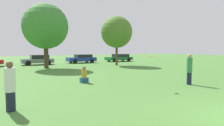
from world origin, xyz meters
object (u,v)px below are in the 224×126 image
at_px(person_thrower, 10,86).
at_px(parked_car_blue, 82,58).
at_px(tree_2, 117,32).
at_px(frisbee, 151,56).
at_px(bystander_sitting, 84,76).
at_px(parked_car_grey, 38,60).
at_px(parked_car_green, 119,58).
at_px(tree_1, 46,27).
at_px(person_catcher, 189,69).

distance_m(person_thrower, parked_car_blue, 23.45).
distance_m(tree_2, parked_car_blue, 7.64).
distance_m(person_thrower, frisbee, 6.69).
distance_m(bystander_sitting, parked_car_grey, 16.21).
bearing_deg(parked_car_green, tree_1, 24.56).
bearing_deg(tree_1, person_catcher, -73.69).
distance_m(tree_1, parked_car_blue, 9.60).
bearing_deg(tree_2, tree_1, 174.27).
bearing_deg(tree_1, tree_2, -5.73).
bearing_deg(tree_2, person_catcher, -107.26).
relative_size(tree_2, parked_car_blue, 1.43).
bearing_deg(person_catcher, person_thrower, 0.00).
bearing_deg(bystander_sitting, person_thrower, -139.30).
height_order(person_thrower, tree_2, tree_2).
xyz_separation_m(person_thrower, tree_2, (13.66, 13.68, 3.32)).
height_order(tree_1, parked_car_green, tree_1).
relative_size(frisbee, parked_car_blue, 0.07).
height_order(person_catcher, frisbee, person_catcher).
bearing_deg(parked_car_green, frisbee, 61.46).
height_order(person_thrower, frisbee, frisbee).
bearing_deg(parked_car_grey, tree_2, 144.36).
height_order(person_catcher, parked_car_green, person_catcher).
relative_size(person_catcher, parked_car_blue, 0.42).
relative_size(frisbee, tree_2, 0.05).
bearing_deg(frisbee, parked_car_green, 58.87).
relative_size(person_catcher, tree_1, 0.26).
bearing_deg(person_catcher, frisbee, -6.92).
xyz_separation_m(frisbee, parked_car_green, (11.86, 19.64, -1.06)).
relative_size(frisbee, bystander_sitting, 0.27).
bearing_deg(bystander_sitting, parked_car_grey, 86.40).
bearing_deg(person_thrower, tree_2, 45.41).
relative_size(person_thrower, parked_car_blue, 0.39).
relative_size(bystander_sitting, tree_1, 0.15).
xyz_separation_m(person_catcher, frisbee, (-2.76, 0.35, 0.78)).
bearing_deg(person_thrower, person_catcher, 0.00).
bearing_deg(parked_car_green, bystander_sitting, 51.54).
relative_size(bystander_sitting, parked_car_green, 0.23).
height_order(frisbee, parked_car_blue, frisbee).
xyz_separation_m(bystander_sitting, parked_car_blue, (7.34, 16.34, 0.23)).
xyz_separation_m(person_thrower, parked_car_grey, (5.54, 20.07, -0.18)).
relative_size(tree_1, parked_car_blue, 1.60).
height_order(tree_1, parked_car_blue, tree_1).
xyz_separation_m(frisbee, bystander_sitting, (-2.11, 3.60, -1.28)).
distance_m(person_thrower, parked_car_grey, 20.82).
relative_size(tree_1, tree_2, 1.11).
height_order(tree_2, parked_car_grey, tree_2).
bearing_deg(person_catcher, bystander_sitting, -38.74).
bearing_deg(person_thrower, bystander_sitting, 41.06).
distance_m(person_catcher, parked_car_blue, 20.44).
distance_m(person_catcher, tree_1, 15.61).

